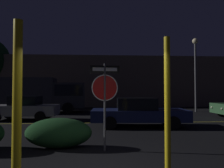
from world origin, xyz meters
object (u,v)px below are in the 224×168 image
at_px(street_lamp, 195,62).
at_px(yellow_pole_left, 17,103).
at_px(delivery_truck, 46,93).
at_px(hedge_bush_2, 59,133).
at_px(yellow_pole_right, 167,107).
at_px(stop_sign, 105,89).
at_px(passing_car_2, 24,108).
at_px(passing_car_3, 138,112).

bearing_deg(street_lamp, yellow_pole_left, -124.98).
bearing_deg(yellow_pole_left, delivery_truck, 101.11).
bearing_deg(hedge_bush_2, yellow_pole_right, -44.07).
distance_m(delivery_truck, street_lamp, 12.52).
bearing_deg(street_lamp, stop_sign, -125.07).
height_order(yellow_pole_right, passing_car_2, yellow_pole_right).
relative_size(yellow_pole_left, yellow_pole_right, 1.07).
relative_size(passing_car_2, delivery_truck, 0.64).
xyz_separation_m(stop_sign, delivery_truck, (-4.37, 11.60, -0.25)).
bearing_deg(hedge_bush_2, delivery_truck, 104.93).
relative_size(stop_sign, hedge_bush_2, 1.26).
bearing_deg(yellow_pole_left, hedge_bush_2, 84.91).
bearing_deg(hedge_bush_2, street_lamp, 49.47).
distance_m(hedge_bush_2, delivery_truck, 11.65).
xyz_separation_m(passing_car_3, delivery_truck, (-6.13, 7.44, 0.84)).
height_order(stop_sign, yellow_pole_left, yellow_pole_left).
relative_size(passing_car_3, delivery_truck, 0.74).
bearing_deg(passing_car_2, yellow_pole_left, -160.77).
xyz_separation_m(hedge_bush_2, passing_car_2, (-3.19, 6.56, 0.25)).
distance_m(yellow_pole_right, hedge_bush_2, 3.68).
distance_m(yellow_pole_left, yellow_pole_right, 2.82).
distance_m(hedge_bush_2, street_lamp, 14.70).
distance_m(passing_car_2, delivery_truck, 4.73).
distance_m(stop_sign, yellow_pole_right, 2.42).
distance_m(stop_sign, passing_car_3, 4.64).
bearing_deg(passing_car_2, delivery_truck, -0.88).
relative_size(yellow_pole_right, passing_car_2, 0.68).
relative_size(yellow_pole_right, hedge_bush_2, 1.40).
xyz_separation_m(stop_sign, yellow_pole_right, (1.18, -2.09, -0.37)).
bearing_deg(stop_sign, delivery_truck, 105.00).
distance_m(passing_car_2, passing_car_3, 6.92).
bearing_deg(hedge_bush_2, yellow_pole_left, -95.09).
bearing_deg(stop_sign, yellow_pole_right, -66.24).
height_order(passing_car_3, delivery_truck, delivery_truck).
bearing_deg(delivery_truck, passing_car_2, -5.58).
bearing_deg(passing_car_2, yellow_pole_right, -145.85).
distance_m(yellow_pole_left, delivery_truck, 14.23).
xyz_separation_m(delivery_truck, street_lamp, (12.24, -0.38, 2.57)).
distance_m(yellow_pole_left, hedge_bush_2, 2.96).
relative_size(passing_car_3, street_lamp, 0.77).
relative_size(stop_sign, yellow_pole_right, 0.90).
bearing_deg(yellow_pole_right, stop_sign, 119.41).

